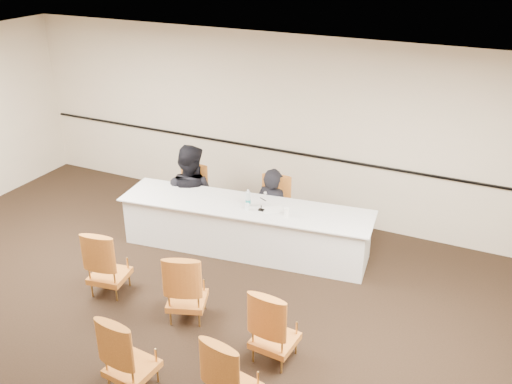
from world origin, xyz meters
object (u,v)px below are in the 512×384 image
(panelist_second, at_px, (190,199))
(aud_chair_back_mid, at_px, (130,351))
(panelist_second_chair, at_px, (190,196))
(coffee_cup, at_px, (287,212))
(drinking_glass, at_px, (247,207))
(aud_chair_front_mid, at_px, (186,285))
(aud_chair_front_right, at_px, (275,324))
(aud_chair_back_right, at_px, (233,373))
(panelist_main_chair, at_px, (273,208))
(aud_chair_front_left, at_px, (108,261))
(panelist_main, at_px, (273,216))
(water_bottle, at_px, (248,198))
(microphone, at_px, (261,203))
(panel_table, at_px, (245,228))

(panelist_second, distance_m, aud_chair_back_mid, 3.75)
(panelist_second_chair, height_order, coffee_cup, panelist_second_chair)
(panelist_second_chair, xyz_separation_m, drinking_glass, (1.31, -0.54, 0.33))
(coffee_cup, bearing_deg, drinking_glass, -173.43)
(aud_chair_front_mid, height_order, aud_chair_front_right, same)
(aud_chair_back_right, bearing_deg, aud_chair_front_mid, 147.83)
(aud_chair_back_mid, bearing_deg, panelist_second_chair, 116.98)
(panelist_main_chair, relative_size, drinking_glass, 9.50)
(aud_chair_front_mid, distance_m, aud_chair_back_right, 1.64)
(panelist_second_chair, distance_m, drinking_glass, 1.45)
(panelist_main_chair, height_order, aud_chair_front_mid, same)
(aud_chair_front_left, bearing_deg, coffee_cup, 33.20)
(panelist_main, bearing_deg, aud_chair_back_right, 115.91)
(panelist_second_chair, relative_size, water_bottle, 3.71)
(drinking_glass, relative_size, aud_chair_front_left, 0.11)
(microphone, relative_size, aud_chair_front_left, 0.26)
(panelist_main, height_order, aud_chair_back_mid, panelist_main)
(aud_chair_front_left, bearing_deg, panelist_main, 50.74)
(panelist_main, distance_m, aud_chair_front_left, 2.70)
(drinking_glass, relative_size, aud_chair_back_mid, 0.11)
(coffee_cup, xyz_separation_m, aud_chair_front_right, (0.69, -1.95, -0.34))
(panel_table, height_order, aud_chair_front_mid, aud_chair_front_mid)
(panelist_second, distance_m, coffee_cup, 1.99)
(panelist_second, bearing_deg, aud_chair_back_mid, 110.20)
(aud_chair_front_mid, xyz_separation_m, aud_chair_back_mid, (0.11, -1.27, 0.00))
(aud_chair_front_mid, bearing_deg, panelist_second, 100.54)
(panelist_second_chair, height_order, drinking_glass, panelist_second_chair)
(panelist_second_chair, distance_m, microphone, 1.62)
(drinking_glass, relative_size, aud_chair_back_right, 0.11)
(panelist_second, bearing_deg, aud_chair_front_right, 135.03)
(panelist_main, height_order, microphone, panelist_main)
(panelist_second, relative_size, coffee_cup, 14.95)
(aud_chair_back_right, bearing_deg, aud_chair_front_left, 165.12)
(panelist_main_chair, bearing_deg, panelist_second_chair, 180.00)
(panelist_second, bearing_deg, panel_table, 159.31)
(water_bottle, distance_m, aud_chair_front_mid, 1.83)
(panel_table, distance_m, water_bottle, 0.51)
(microphone, height_order, coffee_cup, microphone)
(aud_chair_back_right, bearing_deg, panelist_main_chair, 117.72)
(panelist_main, relative_size, microphone, 6.48)
(microphone, distance_m, coffee_cup, 0.40)
(aud_chair_front_mid, height_order, aud_chair_back_mid, same)
(aud_chair_back_mid, bearing_deg, panelist_second, 116.98)
(aud_chair_back_right, bearing_deg, drinking_glass, 123.52)
(water_bottle, height_order, aud_chair_front_left, water_bottle)
(panelist_main, bearing_deg, coffee_cup, 135.79)
(aud_chair_front_right, bearing_deg, panelist_second_chair, 140.91)
(panelist_second_chair, bearing_deg, coffee_cup, -21.10)
(microphone, xyz_separation_m, aud_chair_front_right, (1.08, -1.95, -0.40))
(panelist_second_chair, bearing_deg, aud_chair_front_right, -50.30)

